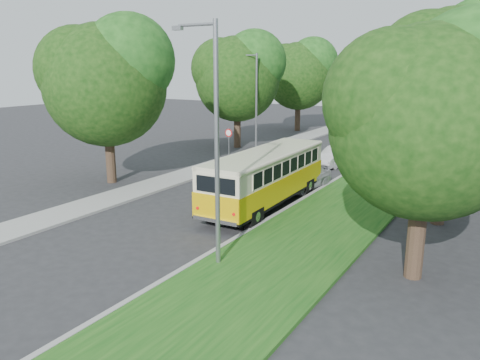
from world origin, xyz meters
The scene contains 13 objects.
ground centered at (0.00, 0.00, 0.00)m, with size 120.00×120.00×0.00m, color #29292C.
curb centered at (3.60, 5.00, 0.07)m, with size 0.20×70.00×0.15m, color gray.
grass_verge centered at (5.95, 5.00, 0.07)m, with size 4.50×70.00×0.13m, color #144C14.
sidewalk centered at (-4.80, 5.00, 0.06)m, with size 2.20×70.00×0.12m, color gray.
treeline centered at (3.15, 17.99, 5.93)m, with size 24.27×41.91×9.46m.
lamppost_near centered at (4.21, -2.50, 4.37)m, with size 1.71×0.16×8.00m.
lamppost_far centered at (-4.70, 16.00, 4.12)m, with size 1.71×0.16×7.50m.
warning_sign centered at (-4.50, 11.98, 1.71)m, with size 0.56×0.10×2.50m.
vintage_bus centered at (2.39, 4.50, 1.36)m, with size 2.35×9.13×2.71m, color #E3B307, non-canonical shape.
car_silver centered at (2.69, 8.38, 0.68)m, with size 1.60×3.98×1.35m, color #BCBBC1.
car_white centered at (2.08, 15.21, 0.66)m, with size 1.39×3.98×1.31m, color silver.
car_blue centered at (3.00, 23.47, 0.66)m, with size 1.85×4.54×1.32m, color #122051.
car_grey centered at (1.42, 22.63, 0.66)m, with size 2.20×4.78×1.33m, color #56595D.
Camera 1 is at (12.58, -14.76, 6.63)m, focal length 35.00 mm.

